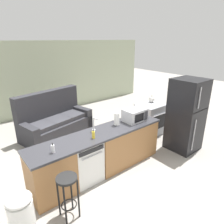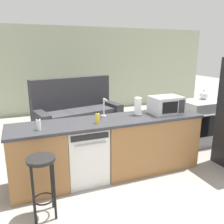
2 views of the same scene
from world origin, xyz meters
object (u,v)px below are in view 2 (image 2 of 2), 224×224
(stove_range, at_px, (199,122))
(microwave, at_px, (166,105))
(dishwasher, at_px, (85,153))
(paper_towel_roll, at_px, (138,107))
(bar_stool, at_px, (42,174))
(soap_bottle, at_px, (98,118))
(couch, at_px, (76,115))
(kettle, at_px, (204,95))
(dish_soap_bottle, at_px, (39,125))

(stove_range, distance_m, microwave, 1.47)
(dishwasher, bearing_deg, microwave, -0.05)
(dishwasher, distance_m, microwave, 1.50)
(dishwasher, distance_m, paper_towel_roll, 1.09)
(dishwasher, distance_m, bar_stool, 0.92)
(paper_towel_roll, relative_size, soap_bottle, 1.60)
(microwave, xyz_separation_m, couch, (-0.96, 2.28, -0.65))
(kettle, bearing_deg, dish_soap_bottle, -166.89)
(paper_towel_roll, height_order, kettle, paper_towel_roll)
(dishwasher, relative_size, couch, 0.39)
(stove_range, bearing_deg, dish_soap_bottle, -168.44)
(kettle, height_order, bar_stool, kettle)
(dish_soap_bottle, bearing_deg, bar_stool, -94.50)
(dishwasher, distance_m, stove_range, 2.66)
(paper_towel_roll, distance_m, bar_stool, 1.78)
(kettle, xyz_separation_m, couch, (-2.36, 1.60, -0.59))
(soap_bottle, relative_size, couch, 0.08)
(kettle, distance_m, couch, 2.91)
(dishwasher, distance_m, dish_soap_bottle, 0.84)
(paper_towel_roll, distance_m, soap_bottle, 0.76)
(soap_bottle, height_order, couch, couch)
(paper_towel_roll, height_order, dish_soap_bottle, paper_towel_roll)
(microwave, relative_size, couch, 0.23)
(stove_range, distance_m, paper_towel_roll, 1.86)
(microwave, height_order, paper_towel_roll, paper_towel_roll)
(dishwasher, relative_size, kettle, 4.10)
(bar_stool, bearing_deg, dishwasher, 42.79)
(microwave, xyz_separation_m, paper_towel_roll, (-0.47, 0.07, -0.00))
(soap_bottle, distance_m, bar_stool, 1.07)
(dishwasher, bearing_deg, kettle, 13.78)
(dish_soap_bottle, relative_size, bar_stool, 0.24)
(soap_bottle, bearing_deg, microwave, 5.21)
(stove_range, height_order, soap_bottle, soap_bottle)
(paper_towel_roll, relative_size, kettle, 1.38)
(bar_stool, xyz_separation_m, couch, (1.08, 2.90, -0.14))
(stove_range, bearing_deg, kettle, 37.71)
(paper_towel_roll, height_order, soap_bottle, paper_towel_roll)
(microwave, bearing_deg, bar_stool, -163.15)
(dishwasher, relative_size, paper_towel_roll, 2.98)
(dishwasher, bearing_deg, stove_range, 11.91)
(stove_range, relative_size, paper_towel_roll, 3.19)
(dish_soap_bottle, relative_size, couch, 0.08)
(soap_bottle, distance_m, kettle, 2.72)
(stove_range, bearing_deg, soap_bottle, -164.83)
(dish_soap_bottle, xyz_separation_m, couch, (1.04, 2.39, -0.58))
(soap_bottle, bearing_deg, stove_range, 15.17)
(dish_soap_bottle, distance_m, bar_stool, 0.67)
(dishwasher, xyz_separation_m, kettle, (2.77, 0.68, 0.56))
(paper_towel_roll, distance_m, couch, 2.35)
(kettle, bearing_deg, soap_bottle, -163.11)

